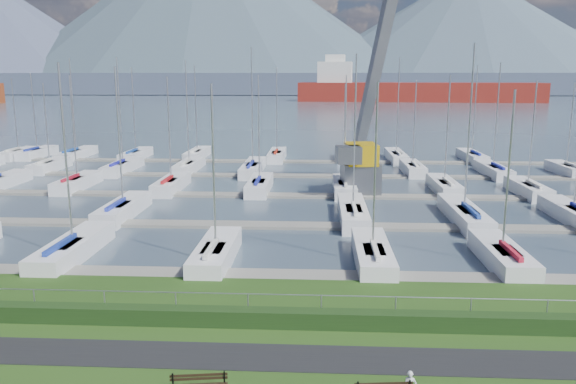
{
  "coord_description": "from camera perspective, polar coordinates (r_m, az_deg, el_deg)",
  "views": [
    {
      "loc": [
        1.8,
        -21.48,
        9.9
      ],
      "look_at": [
        0.0,
        12.0,
        3.0
      ],
      "focal_mm": 35.0,
      "sensor_mm": 36.0,
      "label": 1
    }
  ],
  "objects": [
    {
      "name": "person",
      "position": [
        18.82,
        12.3,
        -18.46
      ],
      "size": [
        0.44,
        0.33,
        1.09
      ],
      "primitive_type": "imported",
      "rotation": [
        0.0,
        0.0,
        -0.17
      ],
      "color": "silver",
      "rests_on": "grass"
    },
    {
      "name": "cargo_ship_mid",
      "position": [
        243.93,
        12.02,
        9.89
      ],
      "size": [
        100.56,
        27.01,
        21.5
      ],
      "rotation": [
        0.0,
        0.0,
        -0.09
      ],
      "color": "maroon",
      "rests_on": "water"
    },
    {
      "name": "hedge",
      "position": [
        23.21,
        -1.68,
        -12.67
      ],
      "size": [
        80.0,
        0.7,
        0.7
      ],
      "primitive_type": "cube",
      "color": "#1C3513",
      "rests_on": "grass"
    },
    {
      "name": "path",
      "position": [
        21.03,
        -2.29,
        -16.43
      ],
      "size": [
        160.0,
        2.0,
        0.04
      ],
      "primitive_type": "cube",
      "color": "black",
      "rests_on": "grass"
    },
    {
      "name": "docks",
      "position": [
        48.58,
        0.89,
        -0.4
      ],
      "size": [
        90.0,
        41.6,
        0.25
      ],
      "color": "slate",
      "rests_on": "water"
    },
    {
      "name": "crane",
      "position": [
        50.51,
        7.9,
        6.33
      ],
      "size": [
        6.05,
        13.23,
        22.35
      ],
      "rotation": [
        0.0,
        0.0,
        0.09
      ],
      "color": "#595A60",
      "rests_on": "water"
    },
    {
      "name": "water",
      "position": [
        281.67,
        2.75,
        9.52
      ],
      "size": [
        800.0,
        540.0,
        0.2
      ],
      "primitive_type": "cube",
      "color": "#40505E"
    },
    {
      "name": "mountains",
      "position": [
        427.72,
        3.97,
        16.54
      ],
      "size": [
        1190.0,
        360.0,
        115.0
      ],
      "color": "#465466",
      "rests_on": "water"
    },
    {
      "name": "foothill",
      "position": [
        351.5,
        2.84,
        10.98
      ],
      "size": [
        900.0,
        80.0,
        12.0
      ],
      "primitive_type": "cube",
      "color": "#454F65",
      "rests_on": "water"
    },
    {
      "name": "fence",
      "position": [
        23.24,
        -1.61,
        -10.36
      ],
      "size": [
        80.0,
        0.04,
        0.04
      ],
      "primitive_type": "cylinder",
      "rotation": [
        0.0,
        1.57,
        0.0
      ],
      "color": "#9A9DA2",
      "rests_on": "grass"
    },
    {
      "name": "sailboat_fleet",
      "position": [
        51.41,
        -1.76,
        6.62
      ],
      "size": [
        75.3,
        49.94,
        13.48
      ],
      "color": "navy",
      "rests_on": "water"
    }
  ]
}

